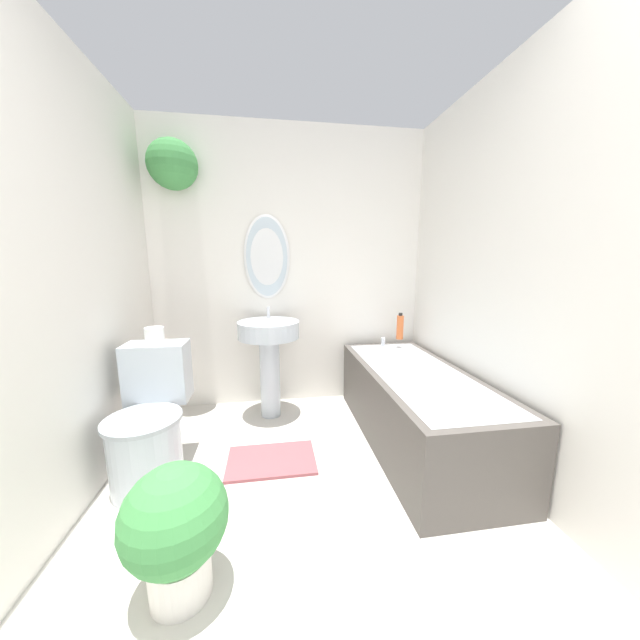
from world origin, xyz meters
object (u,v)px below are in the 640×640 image
toilet (150,424)px  bathtub (415,405)px  toilet_paper_roll (155,335)px  pedestal_sink (269,347)px  shampoo_bottle (400,327)px  potted_plant (176,525)px

toilet → bathtub: 1.72m
bathtub → toilet_paper_roll: (-1.71, 0.08, 0.55)m
pedestal_sink → toilet_paper_roll: bearing=-145.2°
toilet → pedestal_sink: 1.01m
pedestal_sink → toilet_paper_roll: size_ratio=8.19×
bathtub → shampoo_bottle: shampoo_bottle is taller
bathtub → toilet_paper_roll: 1.80m
shampoo_bottle → toilet_paper_roll: toilet_paper_roll is taller
pedestal_sink → shampoo_bottle: (1.14, 0.07, 0.11)m
pedestal_sink → shampoo_bottle: size_ratio=3.87×
toilet → potted_plant: bearing=-65.5°
pedestal_sink → bathtub: size_ratio=0.57×
toilet → pedestal_sink: bearing=44.5°
potted_plant → toilet_paper_roll: (-0.35, 0.96, 0.52)m
toilet → shampoo_bottle: shampoo_bottle is taller
toilet → shampoo_bottle: 2.02m
potted_plant → toilet_paper_roll: size_ratio=4.83×
toilet → potted_plant: 0.84m
shampoo_bottle → bathtub: bearing=-101.4°
pedestal_sink → potted_plant: size_ratio=1.70×
pedestal_sink → toilet_paper_roll: 0.88m
shampoo_bottle → toilet_paper_roll: 1.92m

